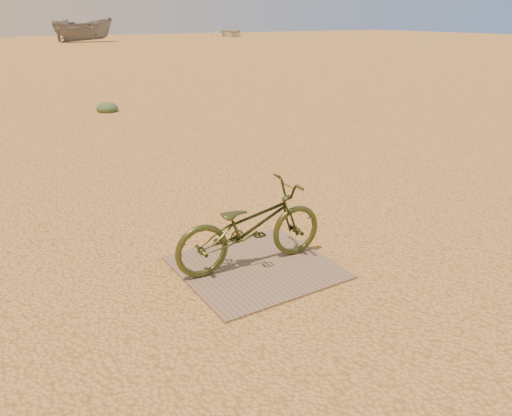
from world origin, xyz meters
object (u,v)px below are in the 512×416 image
boat_far_right (230,32)px  bicycle (250,226)px  plywood_board (256,267)px  boat_mid_right (84,30)px

boat_far_right → bicycle: bearing=-101.3°
plywood_board → bicycle: bicycle is taller
plywood_board → boat_far_right: 55.96m
bicycle → boat_far_right: (26.91, 49.02, 0.09)m
plywood_board → boat_far_right: bearing=61.3°
boat_mid_right → boat_far_right: bearing=-72.5°
bicycle → boat_mid_right: 44.89m
bicycle → boat_mid_right: size_ratio=0.28×
plywood_board → boat_mid_right: 44.95m
boat_mid_right → boat_far_right: size_ratio=1.07×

